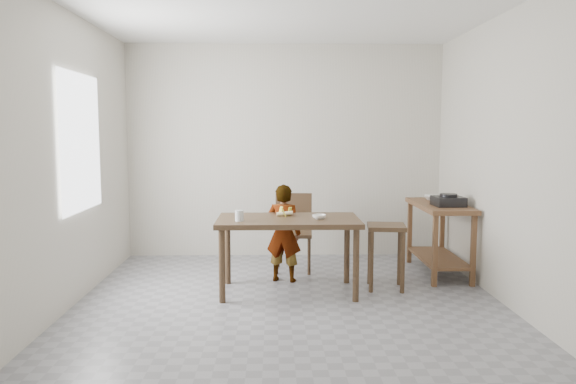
{
  "coord_description": "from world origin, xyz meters",
  "views": [
    {
      "loc": [
        -0.14,
        -5.19,
        1.61
      ],
      "look_at": [
        0.0,
        0.4,
        1.0
      ],
      "focal_mm": 35.0,
      "sensor_mm": 36.0,
      "label": 1
    }
  ],
  "objects_px": {
    "stool": "(386,257)",
    "prep_counter": "(439,239)",
    "child": "(283,233)",
    "dining_chair": "(293,233)",
    "dining_table": "(288,255)"
  },
  "relations": [
    {
      "from": "stool",
      "to": "prep_counter",
      "type": "bearing_deg",
      "value": 39.44
    },
    {
      "from": "prep_counter",
      "to": "child",
      "type": "bearing_deg",
      "value": -170.98
    },
    {
      "from": "child",
      "to": "stool",
      "type": "distance_m",
      "value": 1.1
    },
    {
      "from": "dining_chair",
      "to": "stool",
      "type": "distance_m",
      "value": 1.2
    },
    {
      "from": "dining_chair",
      "to": "child",
      "type": "bearing_deg",
      "value": -101.6
    },
    {
      "from": "prep_counter",
      "to": "child",
      "type": "relative_size",
      "value": 1.15
    },
    {
      "from": "dining_table",
      "to": "prep_counter",
      "type": "bearing_deg",
      "value": 22.15
    },
    {
      "from": "dining_table",
      "to": "child",
      "type": "relative_size",
      "value": 1.34
    },
    {
      "from": "child",
      "to": "dining_chair",
      "type": "distance_m",
      "value": 0.47
    },
    {
      "from": "prep_counter",
      "to": "stool",
      "type": "relative_size",
      "value": 1.81
    },
    {
      "from": "dining_chair",
      "to": "dining_table",
      "type": "bearing_deg",
      "value": -91.74
    },
    {
      "from": "dining_table",
      "to": "stool",
      "type": "bearing_deg",
      "value": 6.18
    },
    {
      "from": "prep_counter",
      "to": "dining_table",
      "type": "bearing_deg",
      "value": -157.85
    },
    {
      "from": "prep_counter",
      "to": "child",
      "type": "xyz_separation_m",
      "value": [
        -1.76,
        -0.28,
        0.12
      ]
    },
    {
      "from": "dining_chair",
      "to": "prep_counter",
      "type": "bearing_deg",
      "value": -2.33
    }
  ]
}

